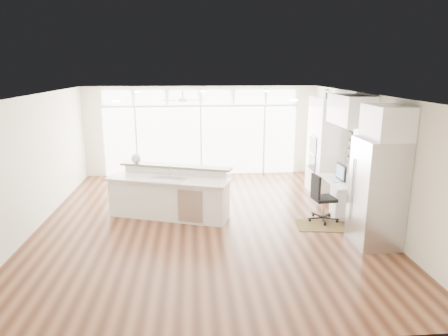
{
  "coord_description": "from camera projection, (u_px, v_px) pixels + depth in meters",
  "views": [
    {
      "loc": [
        -0.26,
        -8.1,
        3.24
      ],
      "look_at": [
        0.44,
        0.6,
        1.03
      ],
      "focal_mm": 32.0,
      "sensor_mm": 36.0,
      "label": 1
    }
  ],
  "objects": [
    {
      "name": "transom_row",
      "position": [
        200.0,
        97.0,
        11.87
      ],
      "size": [
        5.9,
        0.06,
        0.4
      ],
      "primitive_type": "cube",
      "color": "white",
      "rests_on": "wall_back"
    },
    {
      "name": "potted_plant",
      "position": [
        329.0,
        93.0,
        9.99
      ],
      "size": [
        0.28,
        0.31,
        0.22
      ],
      "primitive_type": "imported",
      "rotation": [
        0.0,
        0.0,
        -0.1
      ],
      "color": "#275B27",
      "rests_on": "oven_cabinet"
    },
    {
      "name": "oven_cabinet",
      "position": [
        325.0,
        146.0,
        10.32
      ],
      "size": [
        0.64,
        1.2,
        2.5
      ],
      "primitive_type": "cube",
      "color": "white",
      "rests_on": "floor"
    },
    {
      "name": "glass_wall",
      "position": [
        201.0,
        141.0,
        12.19
      ],
      "size": [
        5.8,
        0.06,
        2.08
      ],
      "primitive_type": "cube",
      "color": "white",
      "rests_on": "wall_back"
    },
    {
      "name": "wall_back",
      "position": [
        201.0,
        131.0,
        12.18
      ],
      "size": [
        7.0,
        0.04,
        2.7
      ],
      "primitive_type": "cube",
      "color": "white",
      "rests_on": "floor"
    },
    {
      "name": "ceiling",
      "position": [
        205.0,
        95.0,
        7.98
      ],
      "size": [
        7.0,
        8.0,
        0.02
      ],
      "primitive_type": "cube",
      "color": "white",
      "rests_on": "wall_back"
    },
    {
      "name": "fishbowl",
      "position": [
        136.0,
        158.0,
        9.24
      ],
      "size": [
        0.3,
        0.3,
        0.22
      ],
      "primitive_type": "sphere",
      "rotation": [
        0.0,
        0.0,
        -0.42
      ],
      "color": "silver",
      "rests_on": "kitchen_island"
    },
    {
      "name": "desk_window",
      "position": [
        361.0,
        146.0,
        8.82
      ],
      "size": [
        0.04,
        0.85,
        0.85
      ],
      "primitive_type": "cube",
      "color": "white",
      "rests_on": "wall_right"
    },
    {
      "name": "framed_photos",
      "position": [
        350.0,
        147.0,
        9.45
      ],
      "size": [
        0.06,
        0.22,
        0.8
      ],
      "primitive_type": "cube",
      "color": "black",
      "rests_on": "wall_right"
    },
    {
      "name": "upper_cabinets",
      "position": [
        351.0,
        110.0,
        8.6
      ],
      "size": [
        0.64,
        1.3,
        0.64
      ],
      "primitive_type": "cube",
      "color": "white",
      "rests_on": "wall_right"
    },
    {
      "name": "wall_front",
      "position": [
        218.0,
        242.0,
        4.44
      ],
      "size": [
        7.0,
        0.04,
        2.7
      ],
      "primitive_type": "cube",
      "color": "white",
      "rests_on": "floor"
    },
    {
      "name": "office_chair",
      "position": [
        324.0,
        198.0,
        8.56
      ],
      "size": [
        0.6,
        0.56,
        1.03
      ],
      "primitive_type": "cube",
      "rotation": [
        0.0,
        0.0,
        0.13
      ],
      "color": "black",
      "rests_on": "floor"
    },
    {
      "name": "wall_left",
      "position": [
        32.0,
        164.0,
        8.04
      ],
      "size": [
        0.04,
        8.0,
        2.7
      ],
      "primitive_type": "cube",
      "color": "white",
      "rests_on": "floor"
    },
    {
      "name": "floor",
      "position": [
        206.0,
        222.0,
        8.64
      ],
      "size": [
        7.0,
        8.0,
        0.02
      ],
      "primitive_type": "cube",
      "color": "#462415",
      "rests_on": "ground"
    },
    {
      "name": "recessed_lights",
      "position": [
        204.0,
        95.0,
        8.18
      ],
      "size": [
        3.4,
        3.0,
        0.02
      ],
      "primitive_type": "cube",
      "color": "white",
      "rests_on": "ceiling"
    },
    {
      "name": "fridge_cabinet",
      "position": [
        387.0,
        122.0,
        7.02
      ],
      "size": [
        0.64,
        0.9,
        0.6
      ],
      "primitive_type": "cube",
      "color": "white",
      "rests_on": "wall_right"
    },
    {
      "name": "kitchen_island",
      "position": [
        169.0,
        193.0,
        8.79
      ],
      "size": [
        2.9,
        1.85,
        1.08
      ],
      "primitive_type": "cube",
      "rotation": [
        0.0,
        0.0,
        -0.33
      ],
      "color": "white",
      "rests_on": "floor"
    },
    {
      "name": "monitor",
      "position": [
        341.0,
        172.0,
        8.93
      ],
      "size": [
        0.1,
        0.49,
        0.41
      ],
      "primitive_type": "cube",
      "rotation": [
        0.0,
        0.0,
        0.03
      ],
      "color": "black",
      "rests_on": "desk_nook"
    },
    {
      "name": "ceiling_fan",
      "position": [
        183.0,
        96.0,
        10.7
      ],
      "size": [
        1.16,
        1.16,
        0.32
      ],
      "primitive_type": "cube",
      "color": "white",
      "rests_on": "ceiling"
    },
    {
      "name": "desk_nook",
      "position": [
        343.0,
        197.0,
        9.08
      ],
      "size": [
        0.72,
        1.3,
        0.76
      ],
      "primitive_type": "cube",
      "color": "white",
      "rests_on": "floor"
    },
    {
      "name": "rug",
      "position": [
        320.0,
        225.0,
        8.4
      ],
      "size": [
        1.04,
        0.81,
        0.01
      ],
      "primitive_type": "cube",
      "rotation": [
        0.0,
        0.0,
        -0.13
      ],
      "color": "#372611",
      "rests_on": "floor"
    },
    {
      "name": "keyboard",
      "position": [
        333.0,
        180.0,
        8.97
      ],
      "size": [
        0.15,
        0.35,
        0.02
      ],
      "primitive_type": "cube",
      "rotation": [
        0.0,
        0.0,
        0.07
      ],
      "color": "silver",
      "rests_on": "desk_nook"
    },
    {
      "name": "wall_right",
      "position": [
        368.0,
        158.0,
        8.58
      ],
      "size": [
        0.04,
        8.0,
        2.7
      ],
      "primitive_type": "cube",
      "color": "white",
      "rests_on": "floor"
    },
    {
      "name": "refrigerator",
      "position": [
        377.0,
        193.0,
        7.33
      ],
      "size": [
        0.76,
        0.9,
        2.0
      ],
      "primitive_type": "cube",
      "color": "#BABABF",
      "rests_on": "floor"
    }
  ]
}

